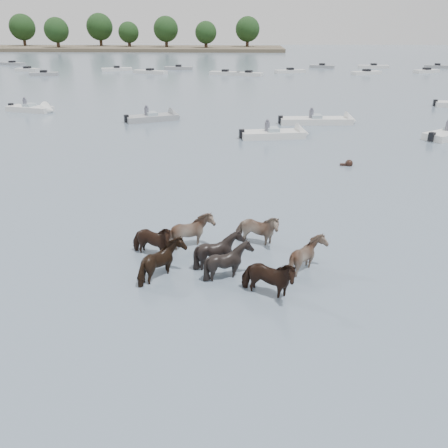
{
  "coord_description": "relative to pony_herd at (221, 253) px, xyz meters",
  "views": [
    {
      "loc": [
        -0.18,
        -11.11,
        7.37
      ],
      "look_at": [
        -0.99,
        3.45,
        1.1
      ],
      "focal_mm": 37.06,
      "sensor_mm": 36.0,
      "label": 1
    }
  ],
  "objects": [
    {
      "name": "distant_flotilla",
      "position": [
        1.0,
        71.6,
        -0.23
      ],
      "size": [
        103.9,
        23.74,
        0.93
      ],
      "color": "gray",
      "rests_on": "ground"
    },
    {
      "name": "treeline",
      "position": [
        -73.35,
        148.03,
        6.0
      ],
      "size": [
        145.83,
        21.83,
        11.8
      ],
      "color": "#382619",
      "rests_on": "ground"
    },
    {
      "name": "ground",
      "position": [
        1.04,
        -2.44,
        -0.49
      ],
      "size": [
        400.0,
        400.0,
        0.0
      ],
      "primitive_type": "plane",
      "color": "slate",
      "rests_on": "ground"
    },
    {
      "name": "shoreline",
      "position": [
        -68.96,
        147.56,
        0.01
      ],
      "size": [
        160.0,
        30.0,
        1.0
      ],
      "primitive_type": "cube",
      "color": "#4C4233",
      "rests_on": "ground"
    },
    {
      "name": "motorboat_a",
      "position": [
        -6.74,
        25.57,
        -0.26
      ],
      "size": [
        4.92,
        3.58,
        1.92
      ],
      "rotation": [
        0.0,
        0.0,
        0.48
      ],
      "color": "gray",
      "rests_on": "ground"
    },
    {
      "name": "swimming_pony",
      "position": [
        6.55,
        12.44,
        -0.39
      ],
      "size": [
        0.72,
        0.44,
        0.44
      ],
      "color": "black",
      "rests_on": "ground"
    },
    {
      "name": "motorboat_f",
      "position": [
        -18.96,
        29.02,
        -0.26
      ],
      "size": [
        5.01,
        2.82,
        1.92
      ],
      "rotation": [
        0.0,
        0.0,
        -0.27
      ],
      "color": "silver",
      "rests_on": "ground"
    },
    {
      "name": "pony_herd",
      "position": [
        0.0,
        0.0,
        0.0
      ],
      "size": [
        6.92,
        4.84,
        1.52
      ],
      "color": "black",
      "rests_on": "ground"
    },
    {
      "name": "motorboat_c",
      "position": [
        7.07,
        24.84,
        -0.26
      ],
      "size": [
        6.48,
        2.05,
        1.92
      ],
      "rotation": [
        0.0,
        0.0,
        0.07
      ],
      "color": "silver",
      "rests_on": "ground"
    },
    {
      "name": "motorboat_b",
      "position": [
        3.24,
        19.53,
        -0.26
      ],
      "size": [
        5.2,
        2.49,
        1.92
      ],
      "rotation": [
        0.0,
        0.0,
        0.19
      ],
      "color": "silver",
      "rests_on": "ground"
    }
  ]
}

